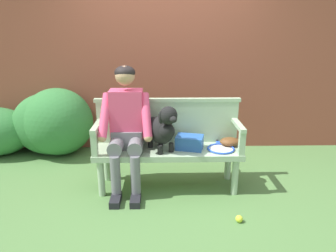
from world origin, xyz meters
name	(u,v)px	position (x,y,z in m)	size (l,w,h in m)	color
ground_plane	(168,186)	(0.00, 0.00, 0.00)	(40.00, 40.00, 0.00)	#4C753D
brick_garden_fence	(166,62)	(0.00, 1.35, 1.22)	(8.00, 0.30, 2.45)	brown
hedge_bush_mid_left	(58,122)	(-1.48, 0.98, 0.46)	(0.94, 0.84, 0.92)	#337538
hedge_bush_mid_right	(49,124)	(-1.60, 0.97, 0.43)	(0.98, 0.63, 0.86)	#337538
garden_bench	(168,154)	(0.00, 0.00, 0.39)	(1.55, 0.47, 0.45)	#9EB793
bench_backrest	(168,120)	(0.00, 0.21, 0.71)	(1.59, 0.06, 0.50)	#9EB793
bench_armrest_left_end	(96,134)	(-0.74, -0.08, 0.65)	(0.06, 0.47, 0.28)	#9EB793
bench_armrest_right_end	(240,133)	(0.74, -0.08, 0.65)	(0.06, 0.47, 0.28)	#9EB793
person_seated	(126,124)	(-0.43, -0.01, 0.73)	(0.56, 0.64, 1.32)	black
dog_on_bench	(162,128)	(-0.06, -0.07, 0.71)	(0.38, 0.49, 0.50)	black
tennis_racket	(220,148)	(0.56, -0.02, 0.46)	(0.29, 0.56, 0.03)	blue
baseball_glove	(230,142)	(0.68, 0.06, 0.50)	(0.22, 0.17, 0.09)	brown
sports_bag	(189,142)	(0.23, -0.01, 0.52)	(0.28, 0.20, 0.14)	#2856A3
tennis_ball	(239,219)	(0.63, -0.68, 0.03)	(0.07, 0.07, 0.07)	#CCDB33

